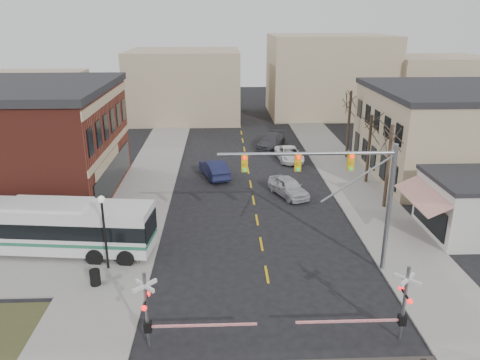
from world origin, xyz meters
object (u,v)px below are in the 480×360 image
(rr_crossing_west, at_px, (156,311))
(rr_crossing_east, at_px, (395,304))
(traffic_signal_mast, at_px, (344,183))
(car_d, at_px, (271,141))
(trash_bin, at_px, (95,277))
(pedestrian_far, at_px, (116,232))
(pedestrian_near, at_px, (138,248))
(car_c, at_px, (289,154))
(street_lamp, at_px, (103,218))
(transit_bus, at_px, (51,226))
(car_b, at_px, (214,169))
(car_a, at_px, (288,187))

(rr_crossing_west, height_order, rr_crossing_east, same)
(traffic_signal_mast, height_order, rr_crossing_east, traffic_signal_mast)
(car_d, bearing_deg, trash_bin, -90.37)
(pedestrian_far, bearing_deg, pedestrian_near, -116.35)
(car_c, bearing_deg, car_d, 100.03)
(street_lamp, distance_m, car_d, 30.58)
(traffic_signal_mast, relative_size, rr_crossing_west, 1.81)
(car_c, height_order, pedestrian_near, pedestrian_near)
(rr_crossing_east, bearing_deg, trash_bin, 161.03)
(car_d, bearing_deg, pedestrian_near, -88.68)
(transit_bus, relative_size, car_b, 2.60)
(rr_crossing_west, distance_m, car_b, 24.54)
(rr_crossing_east, relative_size, car_c, 1.08)
(car_a, relative_size, pedestrian_near, 2.40)
(transit_bus, distance_m, car_d, 30.41)
(car_c, distance_m, pedestrian_far, 23.94)
(rr_crossing_east, height_order, pedestrian_far, rr_crossing_east)
(transit_bus, relative_size, car_a, 2.81)
(car_a, bearing_deg, traffic_signal_mast, -106.50)
(traffic_signal_mast, relative_size, car_a, 2.14)
(rr_crossing_west, xyz_separation_m, car_a, (8.83, 19.21, -1.16))
(rr_crossing_west, bearing_deg, transit_bus, 129.86)
(car_b, bearing_deg, trash_bin, 53.86)
(traffic_signal_mast, distance_m, car_c, 23.63)
(pedestrian_far, bearing_deg, transit_bus, 132.69)
(rr_crossing_west, distance_m, trash_bin, 6.96)
(pedestrian_far, bearing_deg, traffic_signal_mast, -77.42)
(car_d, bearing_deg, car_b, -98.58)
(traffic_signal_mast, height_order, car_a, traffic_signal_mast)
(traffic_signal_mast, distance_m, trash_bin, 15.30)
(street_lamp, xyz_separation_m, car_a, (12.78, 12.01, -2.67))
(street_lamp, distance_m, car_a, 17.73)
(rr_crossing_east, xyz_separation_m, trash_bin, (-15.43, 5.30, -1.38))
(street_lamp, bearing_deg, car_c, 57.45)
(rr_crossing_west, relative_size, car_b, 1.09)
(street_lamp, bearing_deg, pedestrian_near, 19.38)
(street_lamp, xyz_separation_m, car_d, (12.88, 27.61, -2.68))
(car_a, xyz_separation_m, car_b, (-6.47, 5.20, 0.04))
(trash_bin, bearing_deg, car_a, 46.67)
(car_b, distance_m, car_d, 12.31)
(car_b, bearing_deg, car_a, 124.19)
(traffic_signal_mast, height_order, pedestrian_near, traffic_signal_mast)
(traffic_signal_mast, relative_size, trash_bin, 10.85)
(transit_bus, bearing_deg, trash_bin, -48.49)
(trash_bin, height_order, car_c, car_c)
(car_a, height_order, car_c, car_a)
(traffic_signal_mast, height_order, car_d, traffic_signal_mast)
(pedestrian_far, bearing_deg, trash_bin, -153.05)
(rr_crossing_west, xyz_separation_m, street_lamp, (-3.95, 7.20, 1.52))
(street_lamp, relative_size, trash_bin, 5.09)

